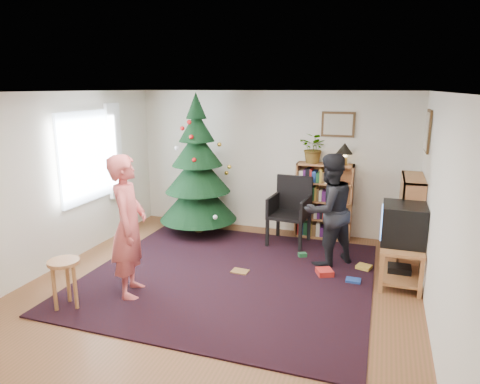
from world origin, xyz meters
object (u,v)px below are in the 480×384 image
(picture_right, at_px, (428,131))
(stool, at_px, (64,271))
(bookshelf_back, at_px, (324,200))
(crt_tv, at_px, (403,224))
(christmas_tree, at_px, (198,177))
(armchair, at_px, (291,207))
(bookshelf_right, at_px, (410,219))
(picture_back, at_px, (338,124))
(tv_stand, at_px, (400,258))
(person_by_chair, at_px, (329,210))
(person_standing, at_px, (129,227))
(potted_plant, at_px, (314,148))
(table_lamp, at_px, (344,150))

(picture_right, xyz_separation_m, stool, (-4.00, -2.89, -1.48))
(bookshelf_back, height_order, crt_tv, bookshelf_back)
(christmas_tree, height_order, armchair, christmas_tree)
(christmas_tree, distance_m, bookshelf_right, 3.51)
(picture_back, distance_m, tv_stand, 2.51)
(person_by_chair, bearing_deg, armchair, -91.33)
(crt_tv, relative_size, armchair, 0.53)
(crt_tv, distance_m, armchair, 2.01)
(crt_tv, bearing_deg, armchair, 149.05)
(picture_back, xyz_separation_m, person_standing, (-2.15, -3.05, -1.06))
(christmas_tree, relative_size, crt_tv, 4.15)
(bookshelf_back, relative_size, stool, 2.14)
(potted_plant, bearing_deg, stool, -123.63)
(picture_right, xyz_separation_m, crt_tv, (-0.26, -0.86, -1.14))
(picture_back, distance_m, table_lamp, 0.45)
(christmas_tree, xyz_separation_m, person_standing, (0.15, -2.42, -0.14))
(picture_right, xyz_separation_m, potted_plant, (-1.69, 0.59, -0.39))
(potted_plant, height_order, table_lamp, potted_plant)
(armchair, distance_m, table_lamp, 1.29)
(picture_back, bearing_deg, stool, -126.50)
(bookshelf_back, bearing_deg, bookshelf_right, -27.18)
(bookshelf_back, xyz_separation_m, armchair, (-0.49, -0.42, -0.06))
(person_standing, relative_size, person_by_chair, 1.08)
(tv_stand, bearing_deg, armchair, 149.10)
(picture_right, relative_size, bookshelf_back, 0.46)
(picture_right, height_order, tv_stand, picture_right)
(picture_right, relative_size, table_lamp, 1.65)
(picture_back, distance_m, bookshelf_back, 1.30)
(picture_right, xyz_separation_m, armchair, (-1.97, 0.17, -1.34))
(person_standing, distance_m, table_lamp, 3.76)
(armchair, height_order, stool, armchair)
(picture_back, distance_m, potted_plant, 0.55)
(christmas_tree, height_order, table_lamp, christmas_tree)
(table_lamp, bearing_deg, person_standing, -128.13)
(bookshelf_back, bearing_deg, armchair, -139.11)
(picture_right, xyz_separation_m, table_lamp, (-1.19, 0.59, -0.40))
(picture_back, bearing_deg, crt_tv, -56.03)
(christmas_tree, distance_m, stool, 3.06)
(stool, xyz_separation_m, person_by_chair, (2.73, 2.31, 0.36))
(person_standing, relative_size, potted_plant, 3.50)
(tv_stand, bearing_deg, person_by_chair, 164.17)
(picture_back, xyz_separation_m, person_by_chair, (0.06, -1.30, -1.12))
(christmas_tree, bearing_deg, picture_back, 15.24)
(armchair, distance_m, person_by_chair, 1.05)
(table_lamp, bearing_deg, person_by_chair, -93.88)
(christmas_tree, distance_m, person_standing, 2.43)
(picture_back, height_order, table_lamp, picture_back)
(bookshelf_right, bearing_deg, stool, 125.77)
(tv_stand, distance_m, potted_plant, 2.38)
(bookshelf_right, bearing_deg, crt_tv, 170.76)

